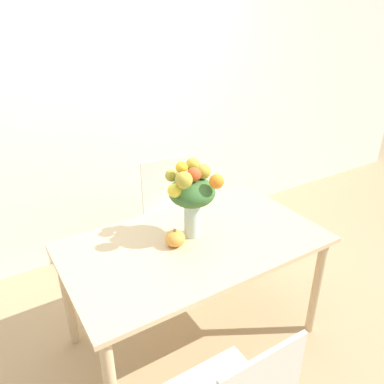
# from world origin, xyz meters

# --- Properties ---
(ground_plane) EXTENTS (12.00, 12.00, 0.00)m
(ground_plane) POSITION_xyz_m (0.00, 0.00, 0.00)
(ground_plane) COLOR tan
(wall_back) EXTENTS (8.00, 0.06, 2.70)m
(wall_back) POSITION_xyz_m (0.00, 1.36, 1.35)
(wall_back) COLOR silver
(wall_back) RESTS_ON ground_plane
(dining_table) EXTENTS (1.52, 0.88, 0.76)m
(dining_table) POSITION_xyz_m (0.00, 0.00, 0.67)
(dining_table) COLOR #D1B284
(dining_table) RESTS_ON ground_plane
(flower_vase) EXTENTS (0.31, 0.33, 0.46)m
(flower_vase) POSITION_xyz_m (0.02, 0.06, 1.05)
(flower_vase) COLOR #B2CCBC
(flower_vase) RESTS_ON dining_table
(pumpkin) EXTENTS (0.12, 0.12, 0.11)m
(pumpkin) POSITION_xyz_m (-0.12, 0.02, 0.81)
(pumpkin) COLOR gold
(pumpkin) RESTS_ON dining_table
(dining_chair_near_window) EXTENTS (0.45, 0.45, 0.93)m
(dining_chair_near_window) POSITION_xyz_m (0.27, 0.78, 0.48)
(dining_chair_near_window) COLOR silver
(dining_chair_near_window) RESTS_ON ground_plane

